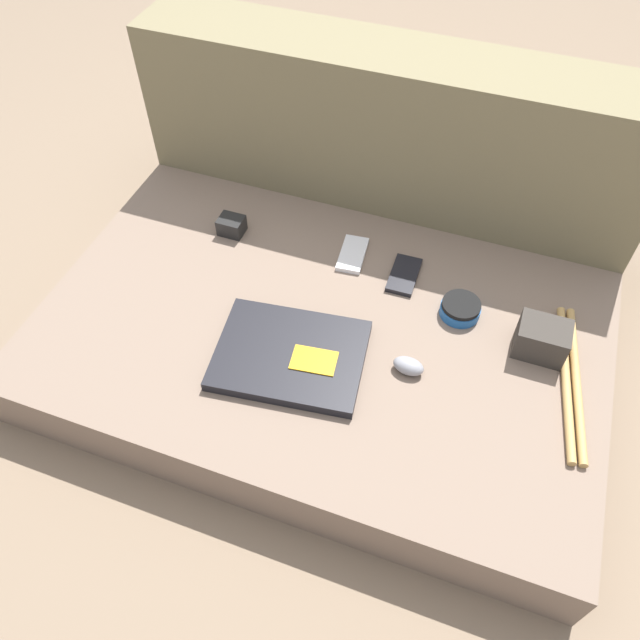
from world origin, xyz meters
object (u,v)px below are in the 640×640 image
Objects in this scene: computer_mouse at (408,366)px; phone_silver at (404,275)px; laptop at (290,355)px; charger_brick at (232,225)px; phone_black at (353,254)px; speaker_puck at (460,309)px; camera_pouch at (542,339)px.

computer_mouse is 0.26m from phone_silver.
laptop is 0.41m from charger_brick.
computer_mouse is 0.56× the size of phone_silver.
computer_mouse reaches higher than phone_black.
phone_black is 2.00× the size of charger_brick.
speaker_puck is 0.85× the size of camera_pouch.
camera_pouch reaches higher than computer_mouse.
laptop is 0.51m from camera_pouch.
camera_pouch is at bearing 34.92° from computer_mouse.
charger_brick reaches higher than speaker_puck.
laptop reaches higher than phone_silver.
computer_mouse is 0.65× the size of camera_pouch.
charger_brick reaches higher than laptop.
speaker_puck is at bearing -26.12° from phone_silver.
phone_black is 0.46m from camera_pouch.
camera_pouch is 1.71× the size of charger_brick.
computer_mouse is 0.19m from speaker_puck.
computer_mouse is at bearing -74.65° from phone_silver.
charger_brick is at bearing 171.56° from camera_pouch.
charger_brick is (-0.57, 0.07, 0.00)m from speaker_puck.
charger_brick is (-0.50, 0.25, 0.00)m from computer_mouse.
speaker_puck is 0.57m from charger_brick.
charger_brick is (-0.27, 0.30, 0.01)m from laptop.
phone_silver is at bearing 155.25° from speaker_puck.
camera_pouch is (0.17, -0.04, 0.02)m from speaker_puck.
speaker_puck is at bearing 74.38° from computer_mouse.
camera_pouch is at bearing -20.34° from phone_silver.
phone_silver and phone_black have the same top height.
speaker_puck reaches higher than computer_mouse.
computer_mouse is 0.56m from charger_brick.
charger_brick is (-0.74, 0.11, -0.02)m from camera_pouch.
speaker_puck is 0.73× the size of phone_black.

